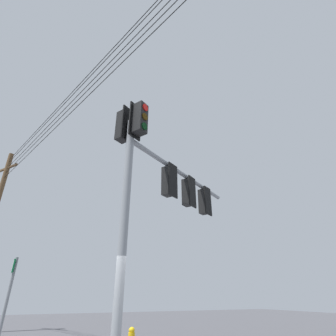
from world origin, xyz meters
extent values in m
cylinder|color=gray|center=(0.75, -0.03, 2.99)|extent=(0.20, 0.20, 5.98)
cylinder|color=gray|center=(2.15, -2.34, 5.39)|extent=(2.91, 4.70, 0.14)
cube|color=black|center=(1.01, 0.13, 5.94)|extent=(0.41, 0.41, 0.90)
cube|color=black|center=(0.86, 0.04, 5.94)|extent=(0.26, 0.40, 1.04)
cylinder|color=red|center=(1.15, 0.21, 6.24)|extent=(0.13, 0.19, 0.20)
cylinder|color=#3C2703|center=(1.15, 0.21, 5.94)|extent=(0.13, 0.19, 0.20)
cylinder|color=black|center=(1.15, 0.21, 5.64)|extent=(0.13, 0.19, 0.20)
cube|color=black|center=(0.49, -0.18, 5.94)|extent=(0.41, 0.41, 0.90)
cube|color=black|center=(0.64, -0.09, 5.94)|extent=(0.26, 0.40, 1.04)
cylinder|color=red|center=(0.35, -0.27, 6.24)|extent=(0.13, 0.19, 0.20)
cylinder|color=#3C2703|center=(0.35, -0.27, 5.94)|extent=(0.13, 0.19, 0.20)
cylinder|color=black|center=(0.35, -0.27, 5.64)|extent=(0.13, 0.19, 0.20)
cube|color=black|center=(1.65, -1.53, 4.84)|extent=(0.41, 0.41, 0.90)
cube|color=black|center=(1.51, -1.61, 4.84)|extent=(0.26, 0.40, 1.04)
cylinder|color=red|center=(1.80, -1.44, 5.14)|extent=(0.13, 0.19, 0.20)
cylinder|color=#3C2703|center=(1.80, -1.44, 4.84)|extent=(0.13, 0.19, 0.20)
cylinder|color=black|center=(1.80, -1.44, 4.54)|extent=(0.13, 0.19, 0.20)
cube|color=black|center=(2.25, -2.51, 4.84)|extent=(0.42, 0.42, 0.90)
cube|color=black|center=(2.11, -2.60, 4.84)|extent=(0.27, 0.39, 1.04)
cylinder|color=red|center=(2.39, -2.42, 5.14)|extent=(0.13, 0.18, 0.20)
cylinder|color=#3C2703|center=(2.39, -2.42, 4.84)|extent=(0.13, 0.18, 0.20)
cylinder|color=black|center=(2.39, -2.42, 4.54)|extent=(0.13, 0.18, 0.20)
cube|color=black|center=(2.84, -3.50, 4.84)|extent=(0.41, 0.41, 0.90)
cube|color=black|center=(2.69, -3.58, 4.84)|extent=(0.25, 0.40, 1.04)
cylinder|color=red|center=(2.99, -3.42, 5.14)|extent=(0.12, 0.19, 0.20)
cylinder|color=#3C2703|center=(2.99, -3.42, 4.84)|extent=(0.12, 0.19, 0.20)
cylinder|color=black|center=(2.99, -3.42, 4.54)|extent=(0.12, 0.19, 0.20)
cube|color=brown|center=(13.82, 4.70, 9.41)|extent=(1.88, 1.33, 0.12)
cylinder|color=slate|center=(2.90, 2.07, 1.31)|extent=(0.07, 0.07, 2.61)
cube|color=#0C7238|center=(2.89, 2.11, 2.41)|extent=(0.29, 0.06, 0.31)
cube|color=white|center=(2.89, 2.12, 2.41)|extent=(0.22, 0.03, 0.25)
sphere|color=yellow|center=(4.90, -1.66, 0.71)|extent=(0.20, 0.20, 0.20)
cylinder|color=black|center=(-0.56, -0.50, 8.82)|extent=(28.75, 10.43, 0.23)
cylinder|color=black|center=(-0.56, -0.50, 9.18)|extent=(28.75, 10.43, 0.23)
cylinder|color=black|center=(-0.56, -0.50, 9.51)|extent=(28.75, 10.43, 0.23)
camera|label=1|loc=(-4.97, 1.50, 1.74)|focal=28.18mm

